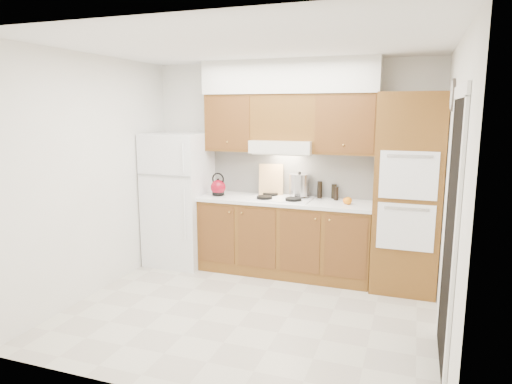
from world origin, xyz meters
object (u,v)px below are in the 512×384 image
fridge (179,199)px  stock_pot (299,185)px  kettle (218,187)px  oven_cabinet (408,194)px

fridge → stock_pot: (1.57, 0.20, 0.24)m
stock_pot → kettle: bearing=-168.9°
fridge → oven_cabinet: size_ratio=0.78×
fridge → kettle: fridge is taller
fridge → kettle: 0.59m
fridge → oven_cabinet: (2.85, 0.03, 0.24)m
oven_cabinet → fridge: bearing=-179.3°
oven_cabinet → stock_pot: (-1.27, 0.16, 0.00)m
oven_cabinet → kettle: (-2.28, -0.04, -0.05)m
fridge → oven_cabinet: bearing=0.7°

